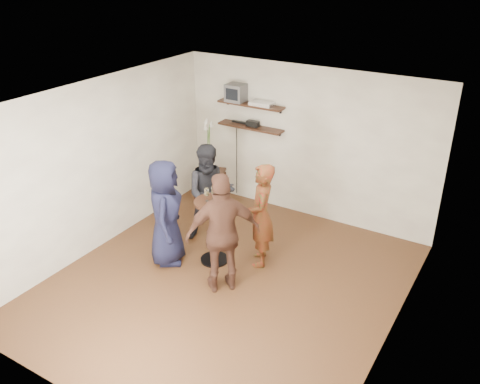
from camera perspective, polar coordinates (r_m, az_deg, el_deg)
name	(u,v)px	position (r m, az deg, el deg)	size (l,w,h in m)	color
room	(225,201)	(6.56, -1.70, -0.98)	(4.58, 5.08, 2.68)	#432315
shelf_upper	(251,104)	(8.74, 1.21, 9.80)	(1.20, 0.25, 0.04)	black
shelf_lower	(250,127)	(8.86, 1.18, 7.31)	(1.20, 0.25, 0.04)	black
crt_monitor	(236,93)	(8.84, -0.41, 11.11)	(0.32, 0.30, 0.30)	#59595B
dvd_deck	(262,104)	(8.63, 2.50, 9.89)	(0.40, 0.24, 0.06)	silver
radio	(253,124)	(8.82, 1.44, 7.68)	(0.22, 0.10, 0.10)	black
power_strip	(240,122)	(9.01, -0.04, 7.85)	(0.30, 0.05, 0.03)	black
side_table	(210,177)	(9.21, -3.44, 1.71)	(0.65, 0.65, 0.61)	black
vase_lilies	(209,155)	(9.04, -3.52, 4.20)	(0.20, 0.21, 1.04)	white
drinks_table	(214,223)	(7.39, -2.98, -3.49)	(0.55, 0.55, 1.00)	black
wine_glass_fl	(207,193)	(7.17, -3.76, -0.06)	(0.06, 0.06, 0.19)	silver
wine_glass_fr	(216,194)	(7.12, -2.74, -0.26)	(0.06, 0.06, 0.19)	silver
wine_glass_bl	(214,191)	(7.22, -2.98, 0.17)	(0.07, 0.07, 0.20)	silver
wine_glass_br	(216,193)	(7.17, -2.73, -0.08)	(0.06, 0.06, 0.19)	silver
person_plaid	(261,216)	(7.29, 2.40, -2.66)	(0.57, 0.38, 1.57)	red
person_dark	(210,193)	(7.94, -3.35, -0.13)	(0.77, 0.60, 1.59)	black
person_navy	(166,213)	(7.40, -8.35, -2.32)	(0.79, 0.51, 1.61)	black
person_brown	(223,234)	(6.70, -1.91, -4.70)	(1.00, 0.42, 1.71)	#4B2B20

